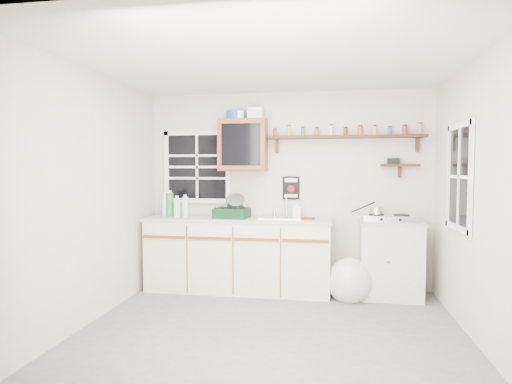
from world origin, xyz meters
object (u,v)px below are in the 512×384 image
at_px(hotplate, 389,218).
at_px(spice_shelf, 346,136).
at_px(main_cabinet, 238,254).
at_px(dish_rack, 233,210).
at_px(upper_cabinet, 243,145).
at_px(right_cabinet, 390,259).

bearing_deg(hotplate, spice_shelf, 161.51).
bearing_deg(main_cabinet, dish_rack, -125.24).
relative_size(main_cabinet, dish_rack, 5.19).
height_order(upper_cabinet, dish_rack, upper_cabinet).
bearing_deg(spice_shelf, hotplate, -22.86).
xyz_separation_m(right_cabinet, hotplate, (-0.02, -0.02, 0.49)).
height_order(right_cabinet, spice_shelf, spice_shelf).
xyz_separation_m(right_cabinet, spice_shelf, (-0.51, 0.19, 1.47)).
bearing_deg(main_cabinet, right_cabinet, 0.79).
relative_size(right_cabinet, dish_rack, 2.04).
bearing_deg(main_cabinet, upper_cabinet, 76.32).
distance_m(upper_cabinet, dish_rack, 0.84).
height_order(main_cabinet, spice_shelf, spice_shelf).
height_order(main_cabinet, dish_rack, dish_rack).
xyz_separation_m(upper_cabinet, hotplate, (1.78, -0.14, -0.88)).
xyz_separation_m(dish_rack, hotplate, (1.86, 0.08, -0.07)).
relative_size(main_cabinet, right_cabinet, 2.54).
bearing_deg(dish_rack, main_cabinet, 63.45).
height_order(dish_rack, hotplate, dish_rack).
distance_m(main_cabinet, dish_rack, 0.56).
bearing_deg(main_cabinet, spice_shelf, 9.15).
height_order(upper_cabinet, spice_shelf, upper_cabinet).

